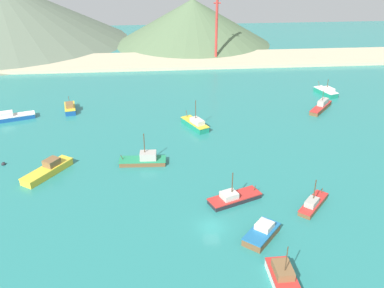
{
  "coord_description": "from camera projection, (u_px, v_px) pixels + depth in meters",
  "views": [
    {
      "loc": [
        -7.87,
        -53.07,
        41.24
      ],
      "look_at": [
        -0.56,
        29.25,
        0.21
      ],
      "focal_mm": 39.26,
      "sensor_mm": 36.0,
      "label": 1
    }
  ],
  "objects": [
    {
      "name": "fishing_boat_4",
      "position": [
        284.0,
        280.0,
        54.73
      ],
      "size": [
        3.24,
        8.5,
        6.37
      ],
      "color": "silver",
      "rests_on": "ground"
    },
    {
      "name": "fishing_boat_3",
      "position": [
        313.0,
        204.0,
        70.82
      ],
      "size": [
        7.04,
        7.57,
        5.51
      ],
      "color": "brown",
      "rests_on": "ground"
    },
    {
      "name": "ground",
      "position": [
        194.0,
        144.0,
        93.18
      ],
      "size": [
        260.0,
        280.0,
        0.5
      ],
      "color": "teal"
    },
    {
      "name": "fishing_boat_9",
      "position": [
        234.0,
        198.0,
        72.47
      ],
      "size": [
        9.89,
        6.46,
        5.76
      ],
      "color": "#232328",
      "rests_on": "ground"
    },
    {
      "name": "fishing_boat_6",
      "position": [
        321.0,
        106.0,
        110.75
      ],
      "size": [
        8.66,
        9.65,
        5.48
      ],
      "color": "brown",
      "rests_on": "ground"
    },
    {
      "name": "hill_central",
      "position": [
        193.0,
        21.0,
        176.35
      ],
      "size": [
        65.6,
        65.6,
        18.15
      ],
      "color": "#56704C",
      "rests_on": "ground"
    },
    {
      "name": "fishing_boat_8",
      "position": [
        262.0,
        233.0,
        63.6
      ],
      "size": [
        6.85,
        7.23,
        2.24
      ],
      "color": "brown",
      "rests_on": "ground"
    },
    {
      "name": "buoy_0",
      "position": [
        3.0,
        164.0,
        84.25
      ],
      "size": [
        0.84,
        0.84,
        0.84
      ],
      "color": "#232328",
      "rests_on": "ground"
    },
    {
      "name": "fishing_boat_2",
      "position": [
        48.0,
        170.0,
        80.7
      ],
      "size": [
        8.63,
        10.8,
        2.66
      ],
      "color": "gold",
      "rests_on": "ground"
    },
    {
      "name": "beach_strip",
      "position": [
        177.0,
        60.0,
        152.87
      ],
      "size": [
        247.0,
        21.5,
        1.2
      ],
      "primitive_type": "cube",
      "color": "#C6B793",
      "rests_on": "ground"
    },
    {
      "name": "radio_tower",
      "position": [
        217.0,
        26.0,
        149.14
      ],
      "size": [
        2.48,
        1.99,
        24.84
      ],
      "color": "#B7332D",
      "rests_on": "ground"
    },
    {
      "name": "fishing_boat_5",
      "position": [
        326.0,
        92.0,
        121.07
      ],
      "size": [
        5.13,
        8.18,
        4.66
      ],
      "color": "#198466",
      "rests_on": "ground"
    },
    {
      "name": "fishing_boat_12",
      "position": [
        11.0,
        117.0,
        104.53
      ],
      "size": [
        11.04,
        6.04,
        2.34
      ],
      "color": "#14478C",
      "rests_on": "ground"
    },
    {
      "name": "fishing_boat_1",
      "position": [
        195.0,
        124.0,
        100.14
      ],
      "size": [
        6.28,
        9.02,
        7.02
      ],
      "color": "#198466",
      "rests_on": "ground"
    },
    {
      "name": "fishing_boat_13",
      "position": [
        144.0,
        160.0,
        84.34
      ],
      "size": [
        9.44,
        3.48,
        6.71
      ],
      "color": "brown",
      "rests_on": "ground"
    },
    {
      "name": "fishing_boat_0",
      "position": [
        70.0,
        108.0,
        109.57
      ],
      "size": [
        3.99,
        7.49,
        3.06
      ],
      "color": "#14478C",
      "rests_on": "ground"
    }
  ]
}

